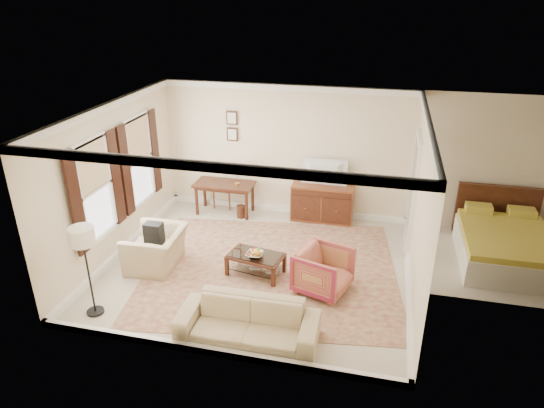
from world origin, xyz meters
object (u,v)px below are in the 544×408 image
at_px(sofa, 248,317).
at_px(sideboard, 322,203).
at_px(coffee_table, 256,259).
at_px(striped_armchair, 323,269).
at_px(club_armchair, 156,243).
at_px(writing_desk, 224,188).
at_px(tv, 324,165).

bearing_deg(sofa, sideboard, 82.43).
distance_m(coffee_table, sofa, 1.77).
distance_m(sideboard, sofa, 4.26).
bearing_deg(sideboard, striped_armchair, -81.59).
bearing_deg(striped_armchair, club_armchair, 106.02).
xyz_separation_m(sideboard, coffee_table, (-0.84, -2.50, -0.10)).
bearing_deg(sofa, writing_desk, 111.80).
bearing_deg(club_armchair, coffee_table, 91.38).
xyz_separation_m(tv, striped_armchair, (0.40, -2.71, -0.87)).
bearing_deg(tv, striped_armchair, 98.47).
distance_m(sideboard, striped_armchair, 2.76).
distance_m(writing_desk, club_armchair, 2.54).
bearing_deg(striped_armchair, coffee_table, 97.16).
bearing_deg(sideboard, club_armchair, -135.65).
bearing_deg(tv, sideboard, -90.00).
bearing_deg(sofa, coffee_table, 100.51).
bearing_deg(writing_desk, sofa, -67.21).
height_order(writing_desk, club_armchair, club_armchair).
xyz_separation_m(tv, club_armchair, (-2.70, -2.62, -0.82)).
relative_size(sideboard, striped_armchair, 1.57).
xyz_separation_m(coffee_table, club_armchair, (-1.86, -0.14, 0.17)).
relative_size(coffee_table, sofa, 0.51).
xyz_separation_m(coffee_table, striped_armchair, (1.24, -0.23, 0.12)).
height_order(tv, club_armchair, tv).
relative_size(coffee_table, club_armchair, 0.97).
relative_size(writing_desk, tv, 1.40).
distance_m(coffee_table, striped_armchair, 1.27).
bearing_deg(sideboard, sofa, -96.58).
xyz_separation_m(writing_desk, club_armchair, (-0.49, -2.49, -0.14)).
relative_size(tv, club_armchair, 0.87).
bearing_deg(coffee_table, striped_armchair, -10.56).
height_order(club_armchair, sofa, club_armchair).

